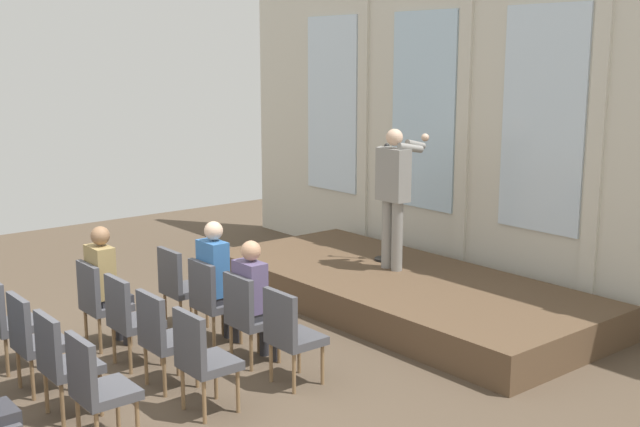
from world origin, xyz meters
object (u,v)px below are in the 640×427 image
(chair_r0_c0, at_px, (179,283))
(chair_r0_c1, at_px, (211,297))
(chair_r1_c1, at_px, (129,315))
(audience_r1_c0, at_px, (106,280))
(chair_r0_c2, at_px, (248,313))
(chair_r2_c1, at_px, (33,337))
(audience_r0_c2, at_px, (255,295))
(chair_r2_c0, at_px, (8,318))
(chair_r1_c0, at_px, (99,299))
(chair_r1_c3, at_px, (201,355))
(chair_r0_c3, at_px, (290,331))
(mic_stand, at_px, (385,235))
(speaker, at_px, (394,188))
(audience_r0_c1, at_px, (217,276))
(chair_r1_c2, at_px, (163,334))
(chair_r2_c3, at_px, (96,384))
(chair_r2_c2, at_px, (62,358))

(chair_r0_c0, distance_m, chair_r0_c1, 0.69)
(chair_r0_c1, relative_size, chair_r1_c1, 1.00)
(audience_r1_c0, bearing_deg, chair_r0_c2, 32.29)
(chair_r0_c1, xyz_separation_m, chair_r2_c1, (0.00, -1.91, 0.00))
(chair_r0_c2, xyz_separation_m, audience_r1_c0, (-1.39, -0.88, 0.20))
(audience_r0_c2, xyz_separation_m, chair_r2_c0, (-1.39, -2.00, -0.18))
(chair_r1_c0, bearing_deg, chair_r1_c3, 0.00)
(chair_r0_c1, xyz_separation_m, chair_r0_c3, (1.39, 0.00, 0.00))
(chair_r2_c1, bearing_deg, chair_r2_c0, 180.00)
(chair_r0_c2, xyz_separation_m, chair_r2_c1, (-0.69, -1.91, 0.00))
(mic_stand, height_order, chair_r0_c2, mic_stand)
(speaker, relative_size, chair_r1_c1, 1.89)
(chair_r0_c0, xyz_separation_m, chair_r1_c3, (2.08, -0.96, 0.00))
(chair_r0_c1, distance_m, audience_r0_c1, 0.23)
(audience_r0_c1, distance_m, chair_r2_c1, 2.00)
(audience_r0_c2, bearing_deg, audience_r1_c0, -145.29)
(chair_r1_c0, xyz_separation_m, chair_r2_c0, (0.00, -0.96, 0.00))
(audience_r0_c1, distance_m, chair_r1_c3, 1.74)
(chair_r0_c3, height_order, chair_r1_c3, same)
(chair_r1_c2, bearing_deg, chair_r1_c1, 180.00)
(chair_r1_c0, xyz_separation_m, audience_r1_c0, (0.00, 0.08, 0.20))
(chair_r2_c1, bearing_deg, chair_r0_c1, 90.00)
(chair_r0_c2, distance_m, chair_r0_c3, 0.69)
(chair_r0_c1, height_order, chair_r2_c3, same)
(chair_r1_c3, xyz_separation_m, chair_r2_c3, (0.00, -0.96, 0.00))
(chair_r2_c0, distance_m, chair_r2_c3, 2.08)
(chair_r0_c0, relative_size, chair_r1_c2, 1.00)
(speaker, bearing_deg, chair_r2_c3, -73.70)
(speaker, height_order, chair_r1_c1, speaker)
(audience_r0_c1, xyz_separation_m, chair_r1_c1, (-0.00, -1.04, -0.22))
(audience_r1_c0, relative_size, chair_r1_c3, 1.40)
(chair_r1_c0, xyz_separation_m, chair_r1_c2, (1.39, 0.00, 0.00))
(audience_r0_c1, xyz_separation_m, chair_r2_c1, (-0.00, -1.99, -0.22))
(speaker, xyz_separation_m, chair_r1_c1, (-0.05, -3.61, -0.91))
(audience_r0_c2, distance_m, chair_r2_c3, 2.12)
(chair_r1_c3, bearing_deg, chair_r0_c1, 145.36)
(chair_r0_c3, bearing_deg, speaker, 116.71)
(mic_stand, bearing_deg, audience_r0_c1, -83.60)
(audience_r0_c1, bearing_deg, chair_r2_c0, -109.16)
(audience_r0_c2, relative_size, chair_r2_c1, 1.35)
(speaker, height_order, mic_stand, speaker)
(audience_r1_c0, height_order, chair_r2_c1, audience_r1_c0)
(audience_r1_c0, xyz_separation_m, chair_r2_c1, (0.69, -1.04, -0.20))
(mic_stand, distance_m, chair_r2_c1, 4.80)
(audience_r1_c0, bearing_deg, chair_r2_c2, -36.85)
(chair_r1_c1, height_order, chair_r2_c1, same)
(chair_r2_c0, bearing_deg, speaker, 80.77)
(chair_r0_c0, xyz_separation_m, chair_r0_c3, (2.08, 0.00, 0.00))
(audience_r0_c1, height_order, chair_r2_c3, audience_r0_c1)
(mic_stand, height_order, chair_r0_c1, mic_stand)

